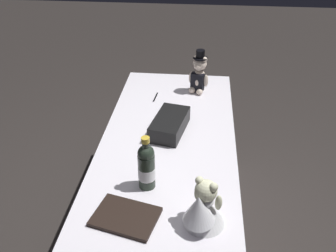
# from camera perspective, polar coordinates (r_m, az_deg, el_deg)

# --- Properties ---
(ground_plane) EXTENTS (12.00, 12.00, 0.00)m
(ground_plane) POSITION_cam_1_polar(r_m,az_deg,el_deg) (2.64, 0.00, -16.42)
(ground_plane) COLOR #2D2826
(reception_table) EXTENTS (1.79, 0.77, 0.79)m
(reception_table) POSITION_cam_1_polar(r_m,az_deg,el_deg) (2.35, 0.00, -10.15)
(reception_table) COLOR white
(reception_table) RESTS_ON ground_plane
(teddy_bear_groom) EXTENTS (0.14, 0.14, 0.30)m
(teddy_bear_groom) POSITION_cam_1_polar(r_m,az_deg,el_deg) (2.58, 4.82, 7.90)
(teddy_bear_groom) COLOR beige
(teddy_bear_groom) RESTS_ON reception_table
(teddy_bear_bride) EXTENTS (0.23, 0.21, 0.24)m
(teddy_bear_bride) POSITION_cam_1_polar(r_m,az_deg,el_deg) (1.57, 5.46, -12.35)
(teddy_bear_bride) COLOR white
(teddy_bear_bride) RESTS_ON reception_table
(champagne_bottle) EXTENTS (0.08, 0.08, 0.28)m
(champagne_bottle) POSITION_cam_1_polar(r_m,az_deg,el_deg) (1.73, -3.35, -6.22)
(champagne_bottle) COLOR #273328
(champagne_bottle) RESTS_ON reception_table
(signing_pen) EXTENTS (0.13, 0.02, 0.01)m
(signing_pen) POSITION_cam_1_polar(r_m,az_deg,el_deg) (2.54, -1.98, 4.44)
(signing_pen) COLOR black
(signing_pen) RESTS_ON reception_table
(gift_case_black) EXTENTS (0.35, 0.23, 0.10)m
(gift_case_black) POSITION_cam_1_polar(r_m,az_deg,el_deg) (2.16, 0.28, 0.29)
(gift_case_black) COLOR black
(gift_case_black) RESTS_ON reception_table
(guestbook) EXTENTS (0.25, 0.31, 0.02)m
(guestbook) POSITION_cam_1_polar(r_m,az_deg,el_deg) (1.66, -6.59, -13.78)
(guestbook) COLOR black
(guestbook) RESTS_ON reception_table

